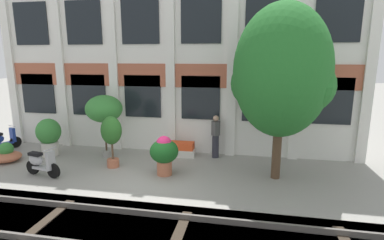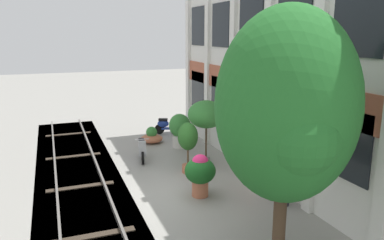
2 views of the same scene
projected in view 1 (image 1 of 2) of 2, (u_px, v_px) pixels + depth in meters
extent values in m
plane|color=gray|center=(147.00, 181.00, 9.35)|extent=(80.00, 80.00, 0.00)
cube|color=silver|center=(172.00, 47.00, 11.72)|extent=(14.23, 0.50, 8.38)
cube|color=#AD5B42|center=(171.00, 75.00, 11.69)|extent=(14.23, 0.06, 0.90)
cube|color=silver|center=(8.00, 48.00, 12.73)|extent=(0.36, 0.16, 8.38)
cube|color=silver|center=(58.00, 47.00, 12.29)|extent=(0.36, 0.16, 8.38)
cube|color=silver|center=(112.00, 47.00, 11.86)|extent=(0.36, 0.16, 8.38)
cube|color=silver|center=(170.00, 47.00, 11.43)|extent=(0.36, 0.16, 8.38)
cube|color=silver|center=(233.00, 46.00, 10.99)|extent=(0.36, 0.16, 8.38)
cube|color=silver|center=(300.00, 46.00, 10.56)|extent=(0.36, 0.16, 8.38)
cube|color=silver|center=(373.00, 45.00, 10.13)|extent=(0.36, 0.16, 8.38)
cube|color=black|center=(38.00, 94.00, 12.94)|extent=(1.52, 0.04, 1.70)
cube|color=black|center=(89.00, 95.00, 12.51)|extent=(1.52, 0.04, 1.70)
cube|color=black|center=(143.00, 96.00, 12.08)|extent=(1.52, 0.04, 1.70)
cube|color=black|center=(201.00, 98.00, 11.64)|extent=(1.52, 0.04, 1.70)
cube|color=black|center=(263.00, 99.00, 11.21)|extent=(1.52, 0.04, 1.70)
cube|color=black|center=(330.00, 101.00, 10.78)|extent=(1.52, 0.04, 1.70)
cube|color=black|center=(31.00, 24.00, 12.34)|extent=(1.52, 0.04, 1.70)
cube|color=black|center=(83.00, 23.00, 11.91)|extent=(1.52, 0.04, 1.70)
cube|color=black|center=(140.00, 21.00, 11.47)|extent=(1.52, 0.04, 1.70)
cube|color=black|center=(201.00, 20.00, 11.04)|extent=(1.52, 0.04, 1.70)
cube|color=black|center=(267.00, 18.00, 10.61)|extent=(1.52, 0.04, 1.70)
cube|color=black|center=(339.00, 17.00, 10.17)|extent=(1.52, 0.04, 1.70)
cube|color=#5B5449|center=(108.00, 235.00, 6.79)|extent=(22.23, 2.80, 0.28)
cube|color=#605B56|center=(120.00, 210.00, 7.44)|extent=(22.23, 0.07, 0.15)
cube|color=#382D23|center=(45.00, 222.00, 7.05)|extent=(0.24, 2.10, 0.03)
cube|color=#382D23|center=(178.00, 237.00, 6.46)|extent=(0.24, 2.10, 0.03)
cylinder|color=#4C3826|center=(277.00, 143.00, 9.40)|extent=(0.28, 0.28, 2.30)
ellipsoid|color=#236B28|center=(282.00, 71.00, 8.93)|extent=(2.89, 2.89, 4.01)
sphere|color=#236B28|center=(256.00, 84.00, 9.34)|extent=(1.59, 1.59, 1.59)
sphere|color=#236B28|center=(307.00, 86.00, 8.69)|extent=(1.59, 1.59, 1.59)
cube|color=beige|center=(181.00, 153.00, 11.72)|extent=(1.12, 0.58, 0.28)
cube|color=#E04C23|center=(181.00, 146.00, 11.66)|extent=(0.98, 0.46, 0.28)
cylinder|color=beige|center=(50.00, 149.00, 11.79)|extent=(0.63, 0.63, 0.54)
ellipsoid|color=#388438|center=(48.00, 131.00, 11.65)|extent=(0.92, 0.92, 1.00)
cylinder|color=#B76647|center=(164.00, 168.00, 9.86)|extent=(0.50, 0.50, 0.47)
ellipsoid|color=#19561E|center=(164.00, 151.00, 9.74)|extent=(0.94, 0.94, 0.78)
sphere|color=#DB2866|center=(164.00, 144.00, 9.69)|extent=(0.52, 0.52, 0.52)
cylinder|color=gray|center=(107.00, 153.00, 11.68)|extent=(0.31, 0.31, 0.24)
cylinder|color=#4C3826|center=(105.00, 132.00, 11.50)|extent=(0.07, 0.07, 1.44)
ellipsoid|color=#388438|center=(104.00, 109.00, 11.31)|extent=(1.38, 1.38, 1.03)
cylinder|color=#B76647|center=(113.00, 163.00, 10.57)|extent=(0.42, 0.42, 0.29)
cylinder|color=brown|center=(112.00, 148.00, 10.45)|extent=(0.07, 0.07, 0.84)
ellipsoid|color=#286023|center=(111.00, 130.00, 10.32)|extent=(0.71, 0.71, 0.99)
ellipsoid|color=#B76647|center=(7.00, 157.00, 11.09)|extent=(0.98, 0.98, 0.37)
sphere|color=#388438|center=(6.00, 149.00, 11.03)|extent=(0.50, 0.50, 0.50)
cylinder|color=black|center=(54.00, 171.00, 9.57)|extent=(0.49, 0.18, 0.48)
cylinder|color=black|center=(33.00, 167.00, 9.89)|extent=(0.49, 0.18, 0.48)
cube|color=#B2B2B7|center=(43.00, 168.00, 9.73)|extent=(0.71, 0.36, 0.08)
ellipsoid|color=#B2B2B7|center=(36.00, 160.00, 9.77)|extent=(0.60, 0.36, 0.36)
cube|color=black|center=(35.00, 154.00, 9.73)|extent=(0.47, 0.30, 0.10)
cube|color=#B2B2B7|center=(51.00, 161.00, 9.53)|extent=(0.17, 0.30, 0.60)
cylinder|color=#B7B7BF|center=(50.00, 149.00, 9.44)|extent=(0.13, 0.50, 0.03)
cylinder|color=black|center=(16.00, 142.00, 12.79)|extent=(0.26, 0.48, 0.48)
cube|color=navy|center=(4.00, 144.00, 12.40)|extent=(0.47, 0.72, 0.08)
cube|color=navy|center=(13.00, 135.00, 12.65)|extent=(0.30, 0.21, 0.60)
cylinder|color=#B7B7BF|center=(12.00, 126.00, 12.59)|extent=(0.48, 0.21, 0.03)
cylinder|color=#282833|center=(215.00, 146.00, 11.50)|extent=(0.26, 0.26, 0.89)
cylinder|color=#4C4C4C|center=(216.00, 128.00, 11.35)|extent=(0.34, 0.34, 0.54)
sphere|color=tan|center=(216.00, 118.00, 11.27)|extent=(0.22, 0.22, 0.22)
cylinder|color=#4C4C4C|center=(215.00, 129.00, 11.13)|extent=(0.09, 0.09, 0.49)
cylinder|color=#4C4C4C|center=(216.00, 126.00, 11.56)|extent=(0.09, 0.09, 0.49)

